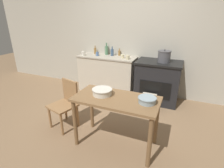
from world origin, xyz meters
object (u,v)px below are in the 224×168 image
Objects in this scene: cup_right at (97,54)px; bottle_mid_left at (95,51)px; stock_pot at (164,56)px; cup_center_right at (122,56)px; flour_sack at (148,102)px; chair at (66,103)px; bottle_far_left at (107,50)px; work_table at (116,106)px; bottle_center_left at (119,53)px; mixing_bowl_large at (102,91)px; bottle_left at (112,52)px; mixing_bowl_small at (147,100)px; stove at (157,82)px; cup_mid_right at (83,53)px; cup_center at (128,57)px.

bottle_mid_left is at bearing 129.27° from cup_right.
stock_pot is 0.93m from cup_center_right.
cup_right reaches higher than flour_sack.
bottle_far_left is (-0.06, 1.81, 0.57)m from chair.
work_table is 2.10m from bottle_center_left.
flour_sack is at bearing 68.84° from mixing_bowl_large.
bottle_left is 1.08× the size of bottle_mid_left.
cup_right is (-1.17, 1.72, 0.30)m from work_table.
bottle_far_left is at bearing 127.11° from mixing_bowl_small.
stock_pot is at bearing -13.54° from stove.
bottle_far_left is at bearing 161.61° from bottle_left.
flour_sack is 1.21m from cup_center_right.
cup_center_right reaches higher than work_table.
cup_center_right is 0.81× the size of cup_mid_right.
bottle_center_left is (-1.11, 1.93, 0.15)m from mixing_bowl_small.
chair is 7.82× the size of cup_mid_right.
bottle_far_left is at bearing -175.94° from bottle_center_left.
work_table is 12.84× the size of cup_right.
stock_pot is (0.39, 1.68, 0.39)m from work_table.
stove is 0.58m from stock_pot.
mixing_bowl_small is 2.40m from bottle_far_left.
cup_mid_right is at bearing 166.78° from flour_sack.
stock_pot is at bearing -9.96° from bottle_far_left.
bottle_left is at bearing 24.40° from cup_right.
flour_sack is at bearing -24.42° from bottle_mid_left.
bottle_center_left is at bearing 28.48° from bottle_left.
chair is (-0.97, 0.12, -0.21)m from work_table.
cup_right is (-1.41, 0.51, 0.78)m from flour_sack.
cup_right is at bearing 133.15° from mixing_bowl_small.
bottle_mid_left is (-0.37, 1.80, 0.54)m from chair.
cup_right is (-0.33, -0.15, -0.04)m from bottle_left.
mixing_bowl_small is at bearing -63.88° from cup_center.
bottle_mid_left is at bearing 164.71° from cup_center.
cup_mid_right is (-0.97, -0.12, 0.01)m from cup_center_right.
bottle_mid_left is (-1.11, 1.90, 0.16)m from mixing_bowl_large.
stock_pot is 2.92× the size of cup_right.
chair is 8.93× the size of cup_right.
work_table is 2.23m from cup_mid_right.
mixing_bowl_large is at bearing -60.76° from cup_right.
bottle_center_left reaches higher than flour_sack.
mixing_bowl_small is (0.18, -1.18, 0.65)m from flour_sack.
bottle_center_left is (-1.09, 0.27, -0.06)m from stock_pot.
bottle_mid_left reaches higher than stove.
mixing_bowl_small is 2.50m from cup_mid_right.
work_table is 1.00m from chair.
cup_center is at bearing -22.79° from bottle_far_left.
bottle_center_left is at bearing 119.98° from mixing_bowl_small.
bottle_far_left reaches higher than work_table.
mixing_bowl_small is 2.24m from bottle_left.
stove is 1.28m from bottle_left.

